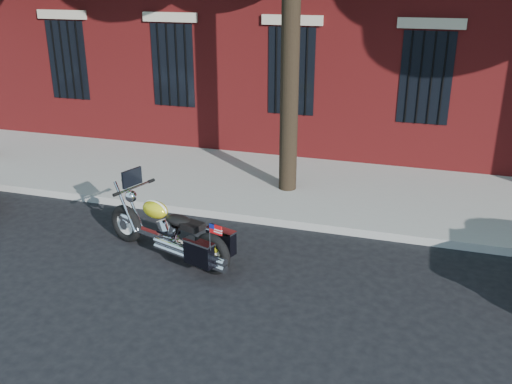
% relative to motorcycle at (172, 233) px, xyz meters
% --- Properties ---
extents(ground, '(120.00, 120.00, 0.00)m').
position_rel_motorcycle_xyz_m(ground, '(0.55, 0.42, -0.46)').
color(ground, black).
rests_on(ground, ground).
extents(curb, '(40.00, 0.16, 0.15)m').
position_rel_motorcycle_xyz_m(curb, '(0.55, 1.80, -0.39)').
color(curb, gray).
rests_on(curb, ground).
extents(sidewalk, '(40.00, 3.60, 0.15)m').
position_rel_motorcycle_xyz_m(sidewalk, '(0.55, 3.68, -0.39)').
color(sidewalk, gray).
rests_on(sidewalk, ground).
extents(motorcycle, '(2.50, 1.33, 1.36)m').
position_rel_motorcycle_xyz_m(motorcycle, '(0.00, 0.00, 0.00)').
color(motorcycle, black).
rests_on(motorcycle, ground).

